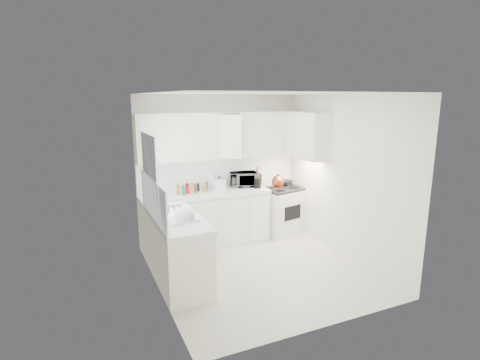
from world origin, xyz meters
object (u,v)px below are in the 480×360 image
tea_kettle (278,181)px  utensil_crock (258,177)px  microwave (243,178)px  dish_rack (182,214)px  stove (281,204)px  rice_cooker (220,183)px

tea_kettle → utensil_crock: (-0.37, 0.09, 0.08)m
microwave → dish_rack: microwave is taller
utensil_crock → dish_rack: size_ratio=1.07×
microwave → tea_kettle: bearing=-13.9°
microwave → utensil_crock: size_ratio=1.19×
stove → dish_rack: (-2.30, -1.36, 0.49)m
stove → tea_kettle: tea_kettle is taller
utensil_crock → stove: bearing=6.9°
stove → tea_kettle: (-0.18, -0.16, 0.51)m
stove → dish_rack: bearing=-162.1°
microwave → rice_cooker: size_ratio=2.03×
utensil_crock → rice_cooker: bearing=166.5°
utensil_crock → microwave: bearing=128.5°
dish_rack → stove: bearing=23.5°
rice_cooker → tea_kettle: bearing=-5.0°
utensil_crock → dish_rack: (-1.75, -1.29, -0.10)m
utensil_crock → dish_rack: 2.18m
stove → microwave: (-0.73, 0.16, 0.55)m
stove → tea_kettle: 0.56m
tea_kettle → stove: bearing=65.2°
dish_rack → tea_kettle: bearing=22.4°
tea_kettle → microwave: microwave is taller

